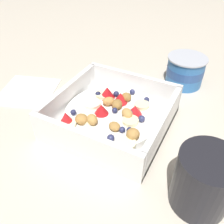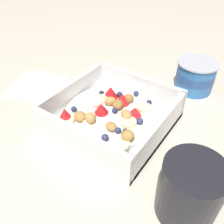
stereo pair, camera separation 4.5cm
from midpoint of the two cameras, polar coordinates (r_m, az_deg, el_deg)
ground_plane at (r=0.48m, az=1.25°, el=-2.03°), size 2.40×2.40×0.00m
fruit_bowl at (r=0.46m, az=2.70°, el=-0.98°), size 0.20×0.20×0.06m
spoon at (r=0.38m, az=18.82°, el=-18.77°), size 0.08×0.17×0.01m
yogurt_cup at (r=0.59m, az=21.09°, el=7.84°), size 0.09×0.09×0.07m
coffee_mug at (r=0.35m, az=21.66°, el=-16.72°), size 0.08×0.11×0.09m
folded_napkin at (r=0.60m, az=-15.05°, el=6.08°), size 0.15×0.15×0.01m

